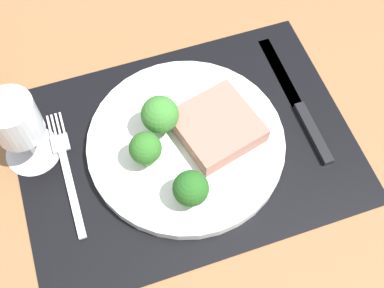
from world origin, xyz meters
The scene contains 10 objects.
ground_plane centered at (0.00, 0.00, -1.50)cm, with size 140.00×110.00×3.00cm, color brown.
placemat centered at (0.00, 0.00, 0.15)cm, with size 45.59×33.04×0.30cm, color black.
plate centered at (0.00, 0.00, 1.10)cm, with size 26.95×26.95×1.60cm, color white.
steak centered at (4.40, 0.24, 3.21)cm, with size 10.10×10.02×2.62cm, color #9E6B5B.
broccoli_near_steak centered at (-2.67, 2.57, 5.86)cm, with size 5.00×5.00×6.53cm.
broccoli_near_fork centered at (-2.06, -8.21, 4.98)cm, with size 4.54×4.54×5.41cm.
broccoli_back_left centered at (-5.80, -1.32, 5.22)cm, with size 4.22×4.22×5.61cm.
fork centered at (-16.37, 1.42, 0.55)cm, with size 2.40×19.20×0.50cm.
knife centered at (17.42, 0.53, 0.60)cm, with size 1.80×23.00×0.80cm.
wine_glass centered at (-20.15, 5.93, 7.75)cm, with size 7.59×7.59×11.73cm.
Camera 1 is at (-9.58, -30.99, 60.63)cm, focal length 46.41 mm.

